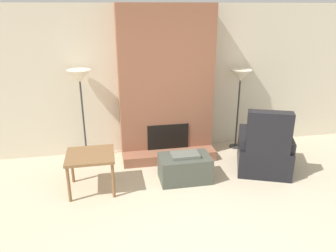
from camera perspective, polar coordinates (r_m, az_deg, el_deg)
wall_back at (r=5.92m, az=-0.88°, el=8.00°), size 7.52×0.06×2.60m
fireplace at (r=5.67m, az=-0.40°, el=6.88°), size 1.61×0.76×2.60m
ottoman at (r=5.09m, az=2.94°, el=-7.26°), size 0.77×0.48×0.45m
armchair at (r=5.54m, az=16.42°, el=-4.42°), size 1.09×1.14×1.10m
side_table at (r=4.84m, az=-13.36°, el=-5.61°), size 0.68×0.62×0.57m
floor_lamp_left at (r=5.56m, az=-15.12°, el=7.70°), size 0.39×0.39×1.59m
floor_lamp_right at (r=6.04m, az=12.49°, el=8.02°), size 0.39×0.39×1.49m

